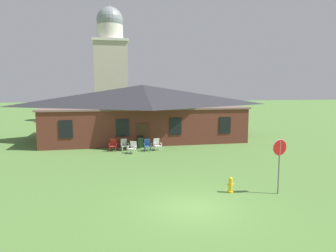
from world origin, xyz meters
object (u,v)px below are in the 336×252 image
Objects in this scene: lawn_chair_by_porch at (113,145)px; lawn_chair_middle at (147,145)px; lawn_chair_near_door at (124,144)px; lawn_chair_right_end at (157,144)px; stop_sign at (279,155)px; lawn_chair_left_end at (133,147)px; trash_bin at (140,142)px; fire_hydrant at (230,185)px.

lawn_chair_by_porch is 2.83m from lawn_chair_middle.
lawn_chair_right_end is at bearing -9.28° from lawn_chair_near_door.
lawn_chair_left_end is (-6.29, 10.69, -1.45)m from stop_sign.
lawn_chair_by_porch is 0.98× the size of trash_bin.
lawn_chair_left_end is at bearing 120.47° from stop_sign.
lawn_chair_left_end is (1.49, -1.30, 0.00)m from lawn_chair_by_porch.
lawn_chair_right_end is at bearing 23.35° from lawn_chair_left_end.
trash_bin is (-1.26, 1.23, -0.00)m from lawn_chair_right_end.
lawn_chair_left_end is 2.30m from lawn_chair_right_end.
stop_sign reaches higher than lawn_chair_middle.
lawn_chair_left_end is 1.52m from lawn_chair_middle.
fire_hydrant is (-2.23, 0.63, -1.57)m from stop_sign.
lawn_chair_right_end is (0.82, 0.10, 0.00)m from lawn_chair_middle.
lawn_chair_near_door is 12.32m from fire_hydrant.
lawn_chair_by_porch is at bearing -160.19° from trash_bin.
stop_sign is 2.85× the size of lawn_chair_near_door.
lawn_chair_by_porch is 1.00× the size of lawn_chair_right_end.
lawn_chair_by_porch and lawn_chair_left_end have the same top height.
lawn_chair_left_end and lawn_chair_right_end have the same top height.
stop_sign is at bearing -66.51° from lawn_chair_middle.
stop_sign is at bearing -59.53° from lawn_chair_left_end.
lawn_chair_left_end is 1.00× the size of lawn_chair_right_end.
lawn_chair_middle is 1.41m from trash_bin.
lawn_chair_near_door is at bearing 112.18° from fire_hydrant.
stop_sign is 12.49m from lawn_chair_left_end.
lawn_chair_right_end is 0.98× the size of trash_bin.
lawn_chair_middle is 1.00× the size of lawn_chair_right_end.
trash_bin is at bearing 135.63° from lawn_chair_right_end.
lawn_chair_middle and lawn_chair_right_end have the same top height.
stop_sign reaches higher than lawn_chair_right_end.
lawn_chair_right_end is at bearing 7.25° from lawn_chair_middle.
lawn_chair_by_porch and lawn_chair_right_end have the same top height.
lawn_chair_by_porch and lawn_chair_middle have the same top height.
stop_sign reaches higher than lawn_chair_left_end.
lawn_chair_by_porch is (-7.78, 11.99, -1.45)m from stop_sign.
trash_bin is at bearing 108.39° from lawn_chair_middle.
lawn_chair_near_door is (0.90, 0.05, 0.00)m from lawn_chair_by_porch.
stop_sign reaches higher than lawn_chair_by_porch.
fire_hydrant is at bearing -63.96° from lawn_chair_by_porch.
lawn_chair_near_door is at bearing -151.05° from trash_bin.
lawn_chair_by_porch is 2.48m from trash_bin.
fire_hydrant is (4.06, -10.06, -0.12)m from lawn_chair_left_end.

